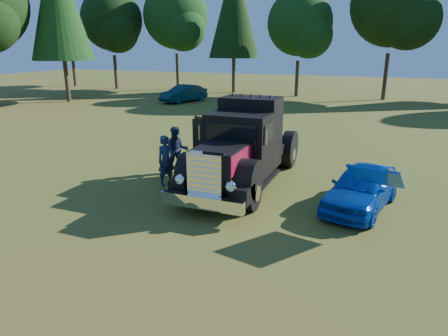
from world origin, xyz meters
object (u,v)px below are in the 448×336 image
(diamond_t_truck, at_px, (242,150))
(spectator_far, at_px, (177,151))
(distant_teal_car, at_px, (184,94))
(spectator_near, at_px, (166,161))
(hotrod_coupe, at_px, (362,187))

(diamond_t_truck, height_order, spectator_far, diamond_t_truck)
(spectator_far, height_order, distant_teal_car, spectator_far)
(spectator_far, distance_m, distant_teal_car, 20.88)
(spectator_far, bearing_deg, diamond_t_truck, -35.35)
(diamond_t_truck, relative_size, distant_teal_car, 1.59)
(spectator_near, bearing_deg, distant_teal_car, 57.88)
(hotrod_coupe, xyz_separation_m, spectator_near, (-6.51, -0.38, 0.23))
(distant_teal_car, bearing_deg, spectator_far, -44.18)
(diamond_t_truck, xyz_separation_m, spectator_near, (-2.45, -1.04, -0.39))
(hotrod_coupe, bearing_deg, distant_teal_car, 129.84)
(spectator_near, height_order, spectator_far, spectator_far)
(spectator_far, bearing_deg, hotrod_coupe, -37.74)
(distant_teal_car, bearing_deg, hotrod_coupe, -31.39)
(hotrod_coupe, distance_m, spectator_near, 6.52)
(hotrod_coupe, bearing_deg, diamond_t_truck, 170.71)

